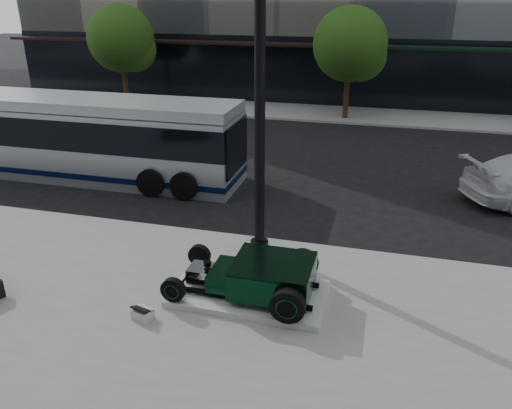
# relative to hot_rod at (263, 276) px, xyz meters

# --- Properties ---
(ground) EXTENTS (120.00, 120.00, 0.00)m
(ground) POSITION_rel_hot_rod_xyz_m (-0.97, 4.90, -0.70)
(ground) COLOR black
(ground) RESTS_ON ground
(sidewalk_far) EXTENTS (70.00, 4.00, 0.12)m
(sidewalk_far) POSITION_rel_hot_rod_xyz_m (-0.97, 18.90, -0.64)
(sidewalk_far) COLOR gray
(sidewalk_far) RESTS_ON ground
(street_trees) EXTENTS (29.80, 3.80, 5.70)m
(street_trees) POSITION_rel_hot_rod_xyz_m (0.17, 17.97, 3.07)
(street_trees) COLOR black
(street_trees) RESTS_ON sidewalk_far
(display_plinth) EXTENTS (3.40, 1.80, 0.15)m
(display_plinth) POSITION_rel_hot_rod_xyz_m (-0.33, -0.00, -0.50)
(display_plinth) COLOR silver
(display_plinth) RESTS_ON sidewalk_near
(hot_rod) EXTENTS (3.22, 2.00, 0.81)m
(hot_rod) POSITION_rel_hot_rod_xyz_m (0.00, 0.00, 0.00)
(hot_rod) COLOR black
(hot_rod) RESTS_ON display_plinth
(info_plaque) EXTENTS (0.46, 0.39, 0.31)m
(info_plaque) POSITION_rel_hot_rod_xyz_m (-2.25, -1.35, -0.45)
(info_plaque) COLOR silver
(info_plaque) RESTS_ON sidewalk_near
(lamppost) EXTENTS (0.47, 0.47, 8.59)m
(lamppost) POSITION_rel_hot_rod_xyz_m (-0.68, 2.29, 3.39)
(lamppost) COLOR black
(lamppost) RESTS_ON sidewalk_near
(transit_bus) EXTENTS (12.12, 2.88, 2.92)m
(transit_bus) POSITION_rel_hot_rod_xyz_m (-8.59, 6.47, 0.79)
(transit_bus) COLOR #B3B9BE
(transit_bus) RESTS_ON ground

